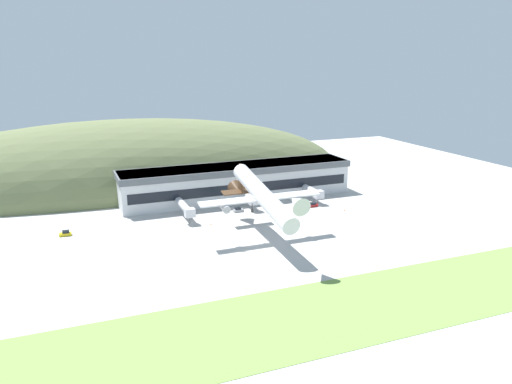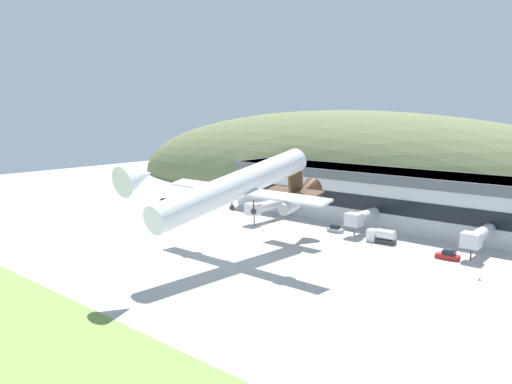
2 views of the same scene
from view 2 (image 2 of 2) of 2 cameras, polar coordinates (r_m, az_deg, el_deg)
ground_plane at (r=100.33m, az=-3.32°, el=-7.04°), size 320.65×320.65×0.00m
hill_backdrop at (r=183.37m, az=9.81°, el=0.37°), size 209.24×72.21×56.42m
terminal_building at (r=129.03m, az=15.26°, el=-0.21°), size 91.58×17.15×13.35m
jetway_0 at (r=128.36m, az=1.48°, el=-1.55°), size 3.38×17.29×5.43m
jetway_1 at (r=117.08m, az=11.97°, el=-2.82°), size 3.38×11.62×5.43m
jetway_2 at (r=106.83m, az=24.04°, el=-4.62°), size 3.38×12.91×5.43m
cargo_airplane at (r=94.31m, az=-1.93°, el=0.63°), size 38.24×51.56×13.83m
service_car_0 at (r=118.49m, az=9.05°, el=-4.24°), size 3.81×1.86×1.62m
service_car_1 at (r=103.22m, az=21.08°, el=-6.80°), size 4.47×2.15×1.66m
service_car_2 at (r=154.41m, az=-10.45°, el=-1.08°), size 3.72×1.93×1.67m
fuel_truck at (r=111.16m, az=14.15°, el=-4.90°), size 6.31×2.54×3.05m
traffic_cone_0 at (r=117.88m, az=0.76°, el=-4.38°), size 0.52×0.52×0.58m
traffic_cone_1 at (r=92.83m, az=24.21°, el=-9.07°), size 0.52×0.52×0.58m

